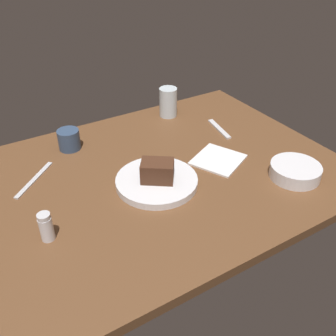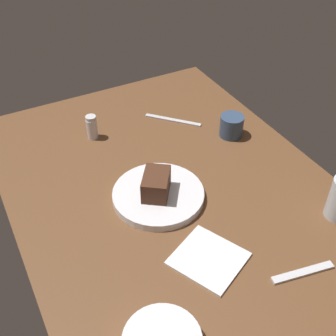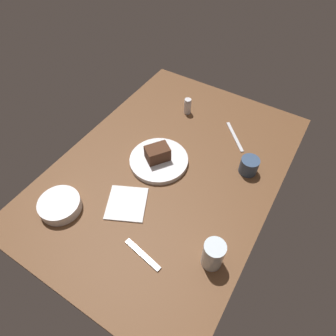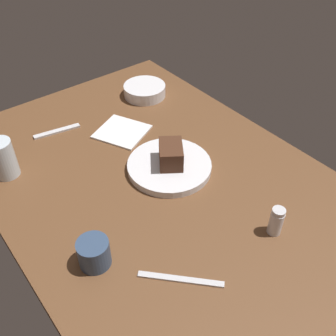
{
  "view_description": "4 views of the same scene",
  "coord_description": "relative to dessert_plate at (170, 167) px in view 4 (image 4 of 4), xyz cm",
  "views": [
    {
      "loc": [
        -44.36,
        -84.44,
        70.26
      ],
      "look_at": [
        3.28,
        -6.23,
        8.28
      ],
      "focal_mm": 40.77,
      "sensor_mm": 36.0,
      "label": 1
    },
    {
      "loc": [
        74.81,
        -42.06,
        83.31
      ],
      "look_at": [
        -5.0,
        0.37,
        7.5
      ],
      "focal_mm": 46.58,
      "sensor_mm": 36.0,
      "label": 2
    },
    {
      "loc": [
        64.66,
        39.24,
        94.46
      ],
      "look_at": [
        3.25,
        1.27,
        6.58
      ],
      "focal_mm": 30.86,
      "sensor_mm": 36.0,
      "label": 3
    },
    {
      "loc": [
        -66.71,
        47.95,
        78.06
      ],
      "look_at": [
        -1.98,
        -3.14,
        5.79
      ],
      "focal_mm": 41.99,
      "sensor_mm": 36.0,
      "label": 4
    }
  ],
  "objects": [
    {
      "name": "dining_table",
      "position": [
        0.33,
        5.19,
        -2.57
      ],
      "size": [
        120.0,
        84.0,
        3.0
      ],
      "primitive_type": "cube",
      "color": "brown",
      "rests_on": "ground"
    },
    {
      "name": "dessert_plate",
      "position": [
        0.0,
        0.0,
        0.0
      ],
      "size": [
        24.22,
        24.22,
        2.13
      ],
      "primitive_type": "cylinder",
      "color": "silver",
      "rests_on": "dining_table"
    },
    {
      "name": "chocolate_cake_slice",
      "position": [
        0.06,
        -0.55,
        4.09
      ],
      "size": [
        11.41,
        10.75,
        6.05
      ],
      "primitive_type": "cube",
      "rotation": [
        0.0,
        0.0,
        2.52
      ],
      "color": "#472819",
      "rests_on": "dessert_plate"
    },
    {
      "name": "salt_shaker",
      "position": [
        -33.7,
        -5.57,
        2.77
      ],
      "size": [
        3.39,
        3.39,
        7.77
      ],
      "color": "silver",
      "rests_on": "dining_table"
    },
    {
      "name": "water_glass",
      "position": [
        27.1,
        37.41,
        4.57
      ],
      "size": [
        6.87,
        6.87,
        11.27
      ],
      "primitive_type": "cylinder",
      "color": "silver",
      "rests_on": "dining_table"
    },
    {
      "name": "side_bowl",
      "position": [
        38.0,
        -18.38,
        1.0
      ],
      "size": [
        15.17,
        15.17,
        4.14
      ],
      "primitive_type": "cylinder",
      "color": "silver",
      "rests_on": "dining_table"
    },
    {
      "name": "coffee_cup",
      "position": [
        -14.53,
        33.19,
        2.36
      ],
      "size": [
        7.34,
        7.34,
        6.85
      ],
      "primitive_type": "cylinder",
      "color": "#334766",
      "rests_on": "dining_table"
    },
    {
      "name": "dessert_spoon",
      "position": [
        36.99,
        17.36,
        -0.72
      ],
      "size": [
        4.46,
        15.08,
        0.7
      ],
      "primitive_type": "cube",
      "rotation": [
        0.0,
        0.0,
        4.53
      ],
      "color": "silver",
      "rests_on": "dining_table"
    },
    {
      "name": "butter_knife",
      "position": [
        -30.08,
        20.94,
        -0.82
      ],
      "size": [
        14.79,
        14.05,
        0.5
      ],
      "primitive_type": "cube",
      "rotation": [
        0.0,
        0.0,
        3.9
      ],
      "color": "silver",
      "rests_on": "dining_table"
    },
    {
      "name": "folded_napkin",
      "position": [
        23.83,
        0.92,
        -0.77
      ],
      "size": [
        19.63,
        19.29,
        0.6
      ],
      "primitive_type": "cube",
      "rotation": [
        0.0,
        0.0,
        0.45
      ],
      "color": "white",
      "rests_on": "dining_table"
    }
  ]
}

